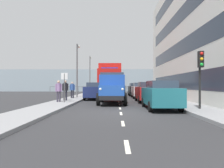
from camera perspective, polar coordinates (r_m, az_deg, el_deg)
name	(u,v)px	position (r m, az deg, el deg)	size (l,w,h in m)	color
ground_plane	(118,99)	(22.06, 1.75, -4.10)	(80.00, 80.00, 0.00)	#2D2D30
sidewalk_left	(160,98)	(22.57, 13.26, -3.82)	(2.23, 42.55, 0.15)	gray
sidewalk_right	(76,98)	(22.46, -9.81, -3.84)	(2.23, 42.55, 0.15)	gray
road_centreline_markings	(118,100)	(20.55, 1.80, -4.38)	(0.12, 37.46, 0.01)	silver
building_terrace	(214,31)	(21.80, 26.35, 13.00)	(6.44, 26.27, 12.94)	silver
sea_horizon	(117,80)	(46.30, 1.38, 1.00)	(80.00, 0.80, 5.00)	#84939E
seawall_railing	(117,88)	(42.70, 1.41, -1.02)	(28.08, 0.08, 1.20)	#4C5156
truck_vintage_blue	(112,89)	(16.02, 0.03, -1.33)	(2.17, 5.64, 2.43)	black
lorry_cargo_red	(110,80)	(24.31, -0.48, 1.15)	(2.58, 8.20, 3.87)	red
car_teal_kerbside_near	(160,95)	(12.82, 13.21, -2.85)	(1.83, 4.34, 1.72)	#1E6670
car_red_kerbside_1	(147,92)	(17.93, 9.71, -2.12)	(1.83, 4.31, 1.72)	#B21E1E
car_white_kerbside_2	(140,90)	(23.37, 7.68, -1.69)	(1.76, 3.97, 1.72)	white
car_black_kerbside_3	(135,89)	(28.47, 6.49, -1.43)	(1.92, 4.33, 1.72)	black
car_navy_oppositeside_0	(95,91)	(21.07, -4.83, -1.84)	(1.81, 4.56, 1.72)	navy
car_grey_oppositeside_1	(99,89)	(27.08, -3.52, -1.49)	(1.98, 4.68, 1.72)	slate
pedestrian_near_railing	(59,89)	(16.74, -14.56, -1.41)	(0.53, 0.34, 1.68)	#383342
pedestrian_by_lamp	(65,88)	(18.14, -12.81, -1.22)	(0.53, 0.34, 1.73)	black
pedestrian_couple_a	(72,89)	(21.13, -10.94, -1.24)	(0.53, 0.34, 1.64)	black
traffic_light_near	(200,67)	(12.47, 23.29, 4.34)	(0.28, 0.41, 3.20)	black
lamp_post_promenade	(77,65)	(23.31, -9.58, 5.20)	(0.32, 1.14, 5.88)	#59595B
lamp_post_far	(90,71)	(35.58, -6.10, 3.65)	(0.32, 1.14, 6.28)	#59595B
street_sign	(64,82)	(16.12, -13.04, 0.47)	(0.50, 0.07, 2.25)	#4C4C4C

